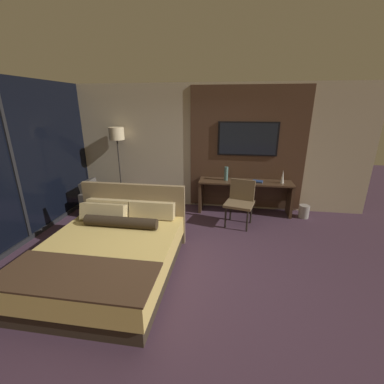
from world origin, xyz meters
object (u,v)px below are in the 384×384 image
at_px(desk_chair, 241,199).
at_px(armchair_by_window, 101,202).
at_px(desk, 245,190).
at_px(tv, 248,139).
at_px(bed, 110,253).
at_px(floor_lamp, 117,140).
at_px(book, 257,181).
at_px(waste_bin, 304,211).
at_px(vase_tall, 283,177).
at_px(vase_short, 226,174).

relative_size(desk_chair, armchair_by_window, 1.21).
bearing_deg(desk_chair, armchair_by_window, -168.36).
distance_m(desk, tv, 1.14).
height_order(bed, desk_chair, bed).
distance_m(desk, armchair_by_window, 3.28).
height_order(armchair_by_window, floor_lamp, floor_lamp).
bearing_deg(tv, desk, -90.00).
bearing_deg(book, waste_bin, -4.04).
bearing_deg(desk, armchair_by_window, -170.60).
bearing_deg(tv, desk_chair, -97.47).
bearing_deg(vase_tall, armchair_by_window, -173.36).
bearing_deg(desk_chair, tv, 96.31).
distance_m(book, waste_bin, 1.21).
relative_size(armchair_by_window, floor_lamp, 0.40).
distance_m(desk_chair, book, 0.72).
bearing_deg(book, floor_lamp, 178.53).
xyz_separation_m(vase_tall, book, (-0.52, 0.00, -0.13)).
height_order(tv, floor_lamp, tv).
bearing_deg(desk, tv, 90.00).
bearing_deg(armchair_by_window, book, -83.16).
height_order(desk, armchair_by_window, armchair_by_window).
xyz_separation_m(desk, desk_chair, (-0.11, -0.65, 0.04)).
xyz_separation_m(desk_chair, waste_bin, (1.40, 0.51, -0.41)).
height_order(desk, book, book).
xyz_separation_m(tv, floor_lamp, (-2.95, -0.18, -0.07)).
xyz_separation_m(desk, floor_lamp, (-2.95, 0.02, 1.06)).
relative_size(desk_chair, floor_lamp, 0.49).
height_order(book, waste_bin, book).
distance_m(desk_chair, floor_lamp, 3.09).
relative_size(tv, waste_bin, 4.66).
distance_m(desk, vase_tall, 0.86).
distance_m(bed, book, 3.43).
bearing_deg(bed, vase_tall, 42.24).
bearing_deg(vase_tall, vase_short, 177.71).
distance_m(desk_chair, waste_bin, 1.55).
bearing_deg(floor_lamp, vase_tall, -1.34).
xyz_separation_m(floor_lamp, vase_tall, (3.72, -0.09, -0.69)).
xyz_separation_m(bed, waste_bin, (3.30, 2.46, -0.17)).
height_order(bed, book, bed).
xyz_separation_m(bed, tv, (2.01, 2.80, 1.33)).
distance_m(armchair_by_window, book, 3.55).
bearing_deg(tv, vase_short, -153.08).
distance_m(armchair_by_window, waste_bin, 4.53).
bearing_deg(waste_bin, vase_tall, 172.48).
height_order(tv, vase_tall, tv).
bearing_deg(armchair_by_window, vase_short, -80.43).
xyz_separation_m(bed, floor_lamp, (-0.94, 2.62, 1.26)).
xyz_separation_m(armchair_by_window, vase_short, (2.79, 0.51, 0.64)).
height_order(desk, vase_tall, vase_tall).
bearing_deg(armchair_by_window, tv, -78.05).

